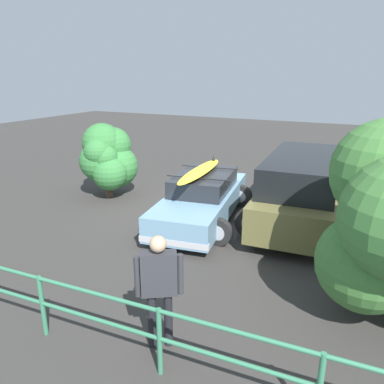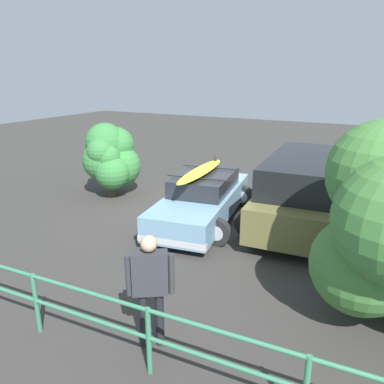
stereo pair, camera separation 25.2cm
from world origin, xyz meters
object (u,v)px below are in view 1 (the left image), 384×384
sedan_car (202,198)px  suv_car (302,188)px  bush_near_left (108,158)px  person_bystander (159,282)px

sedan_car → suv_car: 2.60m
sedan_car → bush_near_left: bearing=-9.4°
person_bystander → bush_near_left: (4.99, -5.31, 0.21)m
person_bystander → sedan_car: bearing=-72.7°
sedan_car → person_bystander: size_ratio=2.67×
sedan_car → bush_near_left: 3.62m
sedan_car → person_bystander: person_bystander is taller
person_bystander → bush_near_left: bush_near_left is taller
bush_near_left → suv_car: bearing=-176.8°
sedan_car → suv_car: size_ratio=0.91×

